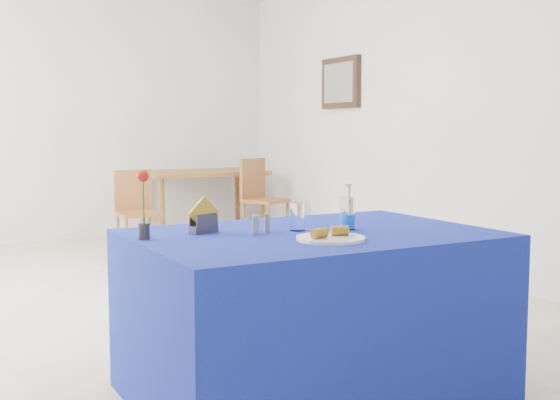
# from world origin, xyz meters

# --- Properties ---
(floor) EXTENTS (7.00, 7.00, 0.00)m
(floor) POSITION_xyz_m (0.00, 0.00, 0.00)
(floor) COLOR beige
(floor) RESTS_ON ground
(room_shell) EXTENTS (7.00, 7.00, 7.00)m
(room_shell) POSITION_xyz_m (0.00, 0.00, 1.75)
(room_shell) COLOR silver
(room_shell) RESTS_ON ground
(picture_frame) EXTENTS (0.06, 0.64, 0.52)m
(picture_frame) POSITION_xyz_m (2.47, 1.60, 1.70)
(picture_frame) COLOR black
(picture_frame) RESTS_ON room_shell
(picture_art) EXTENTS (0.02, 0.52, 0.40)m
(picture_art) POSITION_xyz_m (2.44, 1.60, 1.70)
(picture_art) COLOR #998C66
(picture_art) RESTS_ON room_shell
(plate) EXTENTS (0.29, 0.29, 0.01)m
(plate) POSITION_xyz_m (0.02, -2.00, 0.77)
(plate) COLOR white
(plate) RESTS_ON blue_table
(drinking_glass) EXTENTS (0.07, 0.07, 0.13)m
(drinking_glass) POSITION_xyz_m (0.04, -1.69, 0.82)
(drinking_glass) COLOR white
(drinking_glass) RESTS_ON blue_table
(salt_shaker) EXTENTS (0.03, 0.03, 0.08)m
(salt_shaker) POSITION_xyz_m (-0.18, -1.69, 0.80)
(salt_shaker) COLOR gray
(salt_shaker) RESTS_ON blue_table
(pepper_shaker) EXTENTS (0.03, 0.03, 0.08)m
(pepper_shaker) POSITION_xyz_m (-0.11, -1.67, 0.80)
(pepper_shaker) COLOR slate
(pepper_shaker) RESTS_ON blue_table
(blue_table) EXTENTS (1.60, 1.10, 0.76)m
(blue_table) POSITION_xyz_m (0.08, -1.76, 0.38)
(blue_table) COLOR navy
(blue_table) RESTS_ON floor
(water_bottle) EXTENTS (0.07, 0.07, 0.21)m
(water_bottle) POSITION_xyz_m (0.27, -1.76, 0.83)
(water_bottle) COLOR silver
(water_bottle) RESTS_ON blue_table
(napkin_holder) EXTENTS (0.15, 0.09, 0.17)m
(napkin_holder) POSITION_xyz_m (-0.37, -1.55, 0.81)
(napkin_holder) COLOR #3A3A3F
(napkin_holder) RESTS_ON blue_table
(rose_vase) EXTENTS (0.05, 0.05, 0.30)m
(rose_vase) POSITION_xyz_m (-0.67, -1.60, 0.91)
(rose_vase) COLOR #242429
(rose_vase) RESTS_ON blue_table
(oak_table) EXTENTS (1.37, 0.90, 0.76)m
(oak_table) POSITION_xyz_m (1.50, 2.99, 0.68)
(oak_table) COLOR brown
(oak_table) RESTS_ON floor
(chair_bg_left) EXTENTS (0.38, 0.38, 0.83)m
(chair_bg_left) POSITION_xyz_m (0.46, 2.17, 0.48)
(chair_bg_left) COLOR brown
(chair_bg_left) RESTS_ON floor
(chair_bg_right) EXTENTS (0.54, 0.54, 0.91)m
(chair_bg_right) POSITION_xyz_m (1.93, 2.37, 0.52)
(chair_bg_right) COLOR brown
(chair_bg_right) RESTS_ON floor
(banana_pieces) EXTENTS (0.19, 0.08, 0.04)m
(banana_pieces) POSITION_xyz_m (0.02, -2.00, 0.80)
(banana_pieces) COLOR gold
(banana_pieces) RESTS_ON plate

